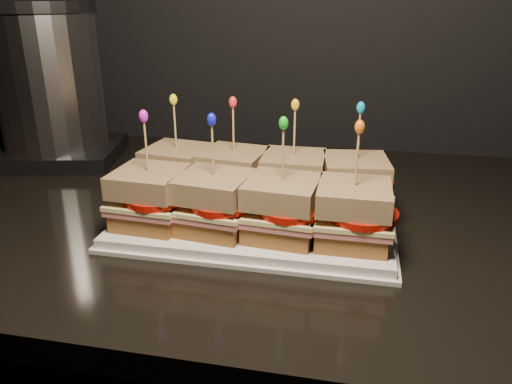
# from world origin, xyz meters

# --- Properties ---
(granite_slab) EXTENTS (2.55, 0.73, 0.04)m
(granite_slab) POSITION_xyz_m (-0.14, 1.64, 0.85)
(granite_slab) COLOR black
(granite_slab) RESTS_ON cabinet
(platter) EXTENTS (0.39, 0.24, 0.02)m
(platter) POSITION_xyz_m (-0.20, 1.57, 0.87)
(platter) COLOR white
(platter) RESTS_ON granite_slab
(platter_rim) EXTENTS (0.40, 0.25, 0.01)m
(platter_rim) POSITION_xyz_m (-0.20, 1.57, 0.87)
(platter_rim) COLOR white
(platter_rim) RESTS_ON granite_slab
(sandwich_0_bread_bot) EXTENTS (0.10, 0.10, 0.02)m
(sandwich_0_bread_bot) POSITION_xyz_m (-0.34, 1.62, 0.89)
(sandwich_0_bread_bot) COLOR brown
(sandwich_0_bread_bot) RESTS_ON platter
(sandwich_0_ham) EXTENTS (0.11, 0.11, 0.01)m
(sandwich_0_ham) POSITION_xyz_m (-0.34, 1.62, 0.91)
(sandwich_0_ham) COLOR #CA6466
(sandwich_0_ham) RESTS_ON sandwich_0_bread_bot
(sandwich_0_cheese) EXTENTS (0.11, 0.11, 0.01)m
(sandwich_0_cheese) POSITION_xyz_m (-0.34, 1.62, 0.92)
(sandwich_0_cheese) COLOR #F4E092
(sandwich_0_cheese) RESTS_ON sandwich_0_ham
(sandwich_0_tomato) EXTENTS (0.09, 0.09, 0.01)m
(sandwich_0_tomato) POSITION_xyz_m (-0.33, 1.62, 0.92)
(sandwich_0_tomato) COLOR #B01208
(sandwich_0_tomato) RESTS_ON sandwich_0_cheese
(sandwich_0_bread_top) EXTENTS (0.10, 0.10, 0.03)m
(sandwich_0_bread_top) POSITION_xyz_m (-0.34, 1.62, 0.94)
(sandwich_0_bread_top) COLOR #50240F
(sandwich_0_bread_top) RESTS_ON sandwich_0_tomato
(sandwich_0_pick) EXTENTS (0.00, 0.00, 0.09)m
(sandwich_0_pick) POSITION_xyz_m (-0.34, 1.62, 0.99)
(sandwich_0_pick) COLOR tan
(sandwich_0_pick) RESTS_ON sandwich_0_bread_top
(sandwich_0_frill) EXTENTS (0.01, 0.01, 0.02)m
(sandwich_0_frill) POSITION_xyz_m (-0.34, 1.62, 1.03)
(sandwich_0_frill) COLOR yellow
(sandwich_0_frill) RESTS_ON sandwich_0_pick
(sandwich_1_bread_bot) EXTENTS (0.10, 0.10, 0.02)m
(sandwich_1_bread_bot) POSITION_xyz_m (-0.25, 1.62, 0.89)
(sandwich_1_bread_bot) COLOR brown
(sandwich_1_bread_bot) RESTS_ON platter
(sandwich_1_ham) EXTENTS (0.11, 0.11, 0.01)m
(sandwich_1_ham) POSITION_xyz_m (-0.25, 1.62, 0.91)
(sandwich_1_ham) COLOR #CA6466
(sandwich_1_ham) RESTS_ON sandwich_1_bread_bot
(sandwich_1_cheese) EXTENTS (0.11, 0.11, 0.01)m
(sandwich_1_cheese) POSITION_xyz_m (-0.25, 1.62, 0.92)
(sandwich_1_cheese) COLOR #F4E092
(sandwich_1_cheese) RESTS_ON sandwich_1_ham
(sandwich_1_tomato) EXTENTS (0.09, 0.09, 0.01)m
(sandwich_1_tomato) POSITION_xyz_m (-0.24, 1.62, 0.92)
(sandwich_1_tomato) COLOR #B01208
(sandwich_1_tomato) RESTS_ON sandwich_1_cheese
(sandwich_1_bread_top) EXTENTS (0.10, 0.10, 0.03)m
(sandwich_1_bread_top) POSITION_xyz_m (-0.25, 1.62, 0.94)
(sandwich_1_bread_top) COLOR #50240F
(sandwich_1_bread_top) RESTS_ON sandwich_1_tomato
(sandwich_1_pick) EXTENTS (0.00, 0.00, 0.09)m
(sandwich_1_pick) POSITION_xyz_m (-0.25, 1.62, 0.99)
(sandwich_1_pick) COLOR tan
(sandwich_1_pick) RESTS_ON sandwich_1_bread_top
(sandwich_1_frill) EXTENTS (0.01, 0.01, 0.02)m
(sandwich_1_frill) POSITION_xyz_m (-0.25, 1.62, 1.03)
(sandwich_1_frill) COLOR red
(sandwich_1_frill) RESTS_ON sandwich_1_pick
(sandwich_2_bread_bot) EXTENTS (0.09, 0.09, 0.02)m
(sandwich_2_bread_bot) POSITION_xyz_m (-0.16, 1.62, 0.89)
(sandwich_2_bread_bot) COLOR brown
(sandwich_2_bread_bot) RESTS_ON platter
(sandwich_2_ham) EXTENTS (0.10, 0.10, 0.01)m
(sandwich_2_ham) POSITION_xyz_m (-0.16, 1.62, 0.91)
(sandwich_2_ham) COLOR #CA6466
(sandwich_2_ham) RESTS_ON sandwich_2_bread_bot
(sandwich_2_cheese) EXTENTS (0.10, 0.10, 0.01)m
(sandwich_2_cheese) POSITION_xyz_m (-0.16, 1.62, 0.92)
(sandwich_2_cheese) COLOR #F4E092
(sandwich_2_cheese) RESTS_ON sandwich_2_ham
(sandwich_2_tomato) EXTENTS (0.09, 0.09, 0.01)m
(sandwich_2_tomato) POSITION_xyz_m (-0.14, 1.62, 0.92)
(sandwich_2_tomato) COLOR #B01208
(sandwich_2_tomato) RESTS_ON sandwich_2_cheese
(sandwich_2_bread_top) EXTENTS (0.09, 0.09, 0.03)m
(sandwich_2_bread_top) POSITION_xyz_m (-0.16, 1.62, 0.94)
(sandwich_2_bread_top) COLOR #50240F
(sandwich_2_bread_top) RESTS_ON sandwich_2_tomato
(sandwich_2_pick) EXTENTS (0.00, 0.00, 0.09)m
(sandwich_2_pick) POSITION_xyz_m (-0.16, 1.62, 0.99)
(sandwich_2_pick) COLOR tan
(sandwich_2_pick) RESTS_ON sandwich_2_bread_top
(sandwich_2_frill) EXTENTS (0.01, 0.01, 0.02)m
(sandwich_2_frill) POSITION_xyz_m (-0.16, 1.62, 1.03)
(sandwich_2_frill) COLOR yellow
(sandwich_2_frill) RESTS_ON sandwich_2_pick
(sandwich_3_bread_bot) EXTENTS (0.10, 0.10, 0.02)m
(sandwich_3_bread_bot) POSITION_xyz_m (-0.06, 1.62, 0.89)
(sandwich_3_bread_bot) COLOR brown
(sandwich_3_bread_bot) RESTS_ON platter
(sandwich_3_ham) EXTENTS (0.11, 0.11, 0.01)m
(sandwich_3_ham) POSITION_xyz_m (-0.06, 1.62, 0.91)
(sandwich_3_ham) COLOR #CA6466
(sandwich_3_ham) RESTS_ON sandwich_3_bread_bot
(sandwich_3_cheese) EXTENTS (0.11, 0.11, 0.01)m
(sandwich_3_cheese) POSITION_xyz_m (-0.06, 1.62, 0.92)
(sandwich_3_cheese) COLOR #F4E092
(sandwich_3_cheese) RESTS_ON sandwich_3_ham
(sandwich_3_tomato) EXTENTS (0.09, 0.09, 0.01)m
(sandwich_3_tomato) POSITION_xyz_m (-0.05, 1.62, 0.92)
(sandwich_3_tomato) COLOR #B01208
(sandwich_3_tomato) RESTS_ON sandwich_3_cheese
(sandwich_3_bread_top) EXTENTS (0.10, 0.10, 0.03)m
(sandwich_3_bread_top) POSITION_xyz_m (-0.06, 1.62, 0.94)
(sandwich_3_bread_top) COLOR #50240F
(sandwich_3_bread_top) RESTS_ON sandwich_3_tomato
(sandwich_3_pick) EXTENTS (0.00, 0.00, 0.09)m
(sandwich_3_pick) POSITION_xyz_m (-0.06, 1.62, 0.99)
(sandwich_3_pick) COLOR tan
(sandwich_3_pick) RESTS_ON sandwich_3_bread_top
(sandwich_3_frill) EXTENTS (0.01, 0.01, 0.02)m
(sandwich_3_frill) POSITION_xyz_m (-0.06, 1.62, 1.03)
(sandwich_3_frill) COLOR #0B91B9
(sandwich_3_frill) RESTS_ON sandwich_3_pick
(sandwich_4_bread_bot) EXTENTS (0.09, 0.09, 0.02)m
(sandwich_4_bread_bot) POSITION_xyz_m (-0.34, 1.52, 0.89)
(sandwich_4_bread_bot) COLOR brown
(sandwich_4_bread_bot) RESTS_ON platter
(sandwich_4_ham) EXTENTS (0.10, 0.10, 0.01)m
(sandwich_4_ham) POSITION_xyz_m (-0.34, 1.52, 0.91)
(sandwich_4_ham) COLOR #CA6466
(sandwich_4_ham) RESTS_ON sandwich_4_bread_bot
(sandwich_4_cheese) EXTENTS (0.10, 0.10, 0.01)m
(sandwich_4_cheese) POSITION_xyz_m (-0.34, 1.52, 0.92)
(sandwich_4_cheese) COLOR #F4E092
(sandwich_4_cheese) RESTS_ON sandwich_4_ham
(sandwich_4_tomato) EXTENTS (0.09, 0.09, 0.01)m
(sandwich_4_tomato) POSITION_xyz_m (-0.33, 1.51, 0.92)
(sandwich_4_tomato) COLOR #B01208
(sandwich_4_tomato) RESTS_ON sandwich_4_cheese
(sandwich_4_bread_top) EXTENTS (0.10, 0.10, 0.03)m
(sandwich_4_bread_top) POSITION_xyz_m (-0.34, 1.52, 0.94)
(sandwich_4_bread_top) COLOR #50240F
(sandwich_4_bread_top) RESTS_ON sandwich_4_tomato
(sandwich_4_pick) EXTENTS (0.00, 0.00, 0.09)m
(sandwich_4_pick) POSITION_xyz_m (-0.34, 1.52, 0.99)
(sandwich_4_pick) COLOR tan
(sandwich_4_pick) RESTS_ON sandwich_4_bread_top
(sandwich_4_frill) EXTENTS (0.01, 0.01, 0.02)m
(sandwich_4_frill) POSITION_xyz_m (-0.34, 1.52, 1.03)
(sandwich_4_frill) COLOR #D11BCA
(sandwich_4_frill) RESTS_ON sandwich_4_pick
(sandwich_5_bread_bot) EXTENTS (0.10, 0.10, 0.02)m
(sandwich_5_bread_bot) POSITION_xyz_m (-0.25, 1.52, 0.89)
(sandwich_5_bread_bot) COLOR brown
(sandwich_5_bread_bot) RESTS_ON platter
(sandwich_5_ham) EXTENTS (0.11, 0.11, 0.01)m
(sandwich_5_ham) POSITION_xyz_m (-0.25, 1.52, 0.91)
(sandwich_5_ham) COLOR #CA6466
(sandwich_5_ham) RESTS_ON sandwich_5_bread_bot
(sandwich_5_cheese) EXTENTS (0.11, 0.11, 0.01)m
(sandwich_5_cheese) POSITION_xyz_m (-0.25, 1.52, 0.92)
(sandwich_5_cheese) COLOR #F4E092
(sandwich_5_cheese) RESTS_ON sandwich_5_ham
(sandwich_5_tomato) EXTENTS (0.09, 0.09, 0.01)m
(sandwich_5_tomato) POSITION_xyz_m (-0.24, 1.51, 0.92)
(sandwich_5_tomato) COLOR #B01208
(sandwich_5_tomato) RESTS_ON sandwich_5_cheese
(sandwich_5_bread_top) EXTENTS (0.10, 0.10, 0.03)m
(sandwich_5_bread_top) POSITION_xyz_m (-0.25, 1.52, 0.94)
(sandwich_5_bread_top) COLOR #50240F
(sandwich_5_bread_top) RESTS_ON sandwich_5_tomato
(sandwich_5_pick) EXTENTS (0.00, 0.00, 0.09)m
(sandwich_5_pick) POSITION_xyz_m (-0.25, 1.52, 0.99)
(sandwich_5_pick) COLOR tan
(sandwich_5_pick) RESTS_ON sandwich_5_bread_top
(sandwich_5_frill) EXTENTS (0.01, 0.01, 0.02)m
(sandwich_5_frill) POSITION_xyz_m (-0.25, 1.52, 1.03)
(sandwich_5_frill) COLOR #1119CC
(sandwich_5_frill) RESTS_ON sandwich_5_pick
(sandwich_6_bread_bot) EXTENTS (0.10, 0.10, 0.02)m
(sandwich_6_bread_bot) POSITION_xyz_m (-0.16, 1.52, 0.89)
(sandwich_6_bread_bot) COLOR brown
(sandwich_6_bread_bot) RESTS_ON platter
(sandwich_6_ham) EXTENTS (0.11, 0.10, 0.01)m
(sandwich_6_ham) POSITION_xyz_m (-0.16, 1.52, 0.91)
(sandwich_6_ham) COLOR #CA6466
(sandwich_6_ham) RESTS_ON sandwich_6_bread_bot
(sandwich_6_cheese) EXTENTS (0.11, 0.10, 0.01)m
(sandwich_6_cheese) POSITION_xyz_m (-0.16, 1.52, 0.92)
(sandwich_6_cheese) COLOR #F4E092
(sandwich_6_cheese) RESTS_ON sandwich_6_ham
(sandwich_6_tomato) EXTENTS (0.09, 0.09, 0.01)m
(sandwich_6_tomato) POSITION_xyz_m (-0.14, 1.51, 0.92)
(sandwich_6_tomato) COLOR #B01208
(sandwich_6_tomato) RESTS_ON sandwich_6_cheese
(sandwich_6_bread_top) EXTENTS (0.10, 0.10, 0.03)m
(sandwich_6_bread_top) POSITION_xyz_m (-0.16, 1.52, 0.94)
(sandwich_6_bread_top) COLOR #50240F
(sandwich_6_bread_top) RESTS_ON sandwich_6_tomato
(sandwich_6_pick) EXTENTS (0.00, 0.00, 0.09)m
(sandwich_6_pick) POSITION_xyz_m (-0.16, 1.52, 0.99)
(sandwich_6_pick) COLOR tan
(sandwich_6_pick) RESTS_ON sandwich_6_bread_top
(sandwich_6_frill) EXTENTS (0.01, 0.01, 0.02)m
(sandwich_6_frill) POSITION_xyz_m (-0.16, 1.52, 1.03)
(sandwich_6_frill) COLOR #14B01B
(sandwich_6_frill) RESTS_ON sandwich_6_pick
(sandwich_7_bread_bot) EXTENTS (0.09, 0.09, 0.02)m
(sandwich_7_bread_bot) POSITION_xyz_m (-0.06, 1.52, 0.89)
(sandwich_7_bread_bot) COLOR brown
(sandwich_7_bread_bot) RESTS_ON platter
(sandwich_7_ham) EXTENTS (0.10, 0.09, 0.01)m
(sandwich_7_ham) POSITION_xyz_m (-0.06, 1.52, 0.91)
(sandwich_7_ham) COLOR #CA6466
(sandwich_7_ham) RESTS_ON sandwich_7_bread_bot
(sandwich_7_cheese) EXTENTS (0.10, 0.10, 0.01)m
(sandwich_7_cheese) POSITION_xyz_m (-0.06, 1.52, 0.92)
(sandwich_7_cheese) COLOR #F4E092
(sandwich_7_cheese) RESTS_ON sandwich_7_ham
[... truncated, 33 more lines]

